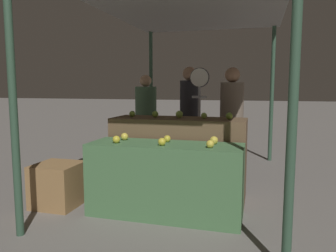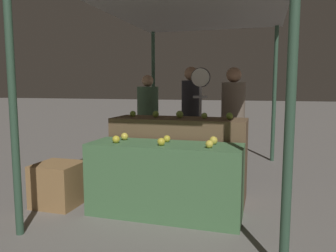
# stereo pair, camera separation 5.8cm
# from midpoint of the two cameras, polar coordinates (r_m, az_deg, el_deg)

# --- Properties ---
(ground_plane) EXTENTS (60.00, 60.00, 0.00)m
(ground_plane) POSITION_cam_midpoint_polar(r_m,az_deg,el_deg) (3.64, -0.96, -15.16)
(ground_plane) COLOR slate
(market_canopy) EXTENTS (2.52, 4.05, 2.48)m
(market_canopy) POSITION_cam_midpoint_polar(r_m,az_deg,el_deg) (4.49, 3.00, 19.21)
(market_canopy) COLOR #33513D
(market_canopy) RESTS_ON ground_plane
(display_counter_front) EXTENTS (1.62, 0.55, 0.77)m
(display_counter_front) POSITION_cam_midpoint_polar(r_m,az_deg,el_deg) (3.51, -0.98, -9.31)
(display_counter_front) COLOR #4C7A4C
(display_counter_front) RESTS_ON ground_plane
(display_counter_back) EXTENTS (1.62, 0.55, 0.99)m
(display_counter_back) POSITION_cam_midpoint_polar(r_m,az_deg,el_deg) (4.04, 1.44, -5.57)
(display_counter_back) COLOR brown
(display_counter_back) RESTS_ON ground_plane
(apple_front_0) EXTENTS (0.08, 0.08, 0.08)m
(apple_front_0) POSITION_cam_midpoint_polar(r_m,az_deg,el_deg) (3.49, -9.46, -2.32)
(apple_front_0) COLOR gold
(apple_front_0) RESTS_ON display_counter_front
(apple_front_1) EXTENTS (0.08, 0.08, 0.08)m
(apple_front_1) POSITION_cam_midpoint_polar(r_m,az_deg,el_deg) (3.30, -1.62, -2.76)
(apple_front_1) COLOR gold
(apple_front_1) RESTS_ON display_counter_front
(apple_front_2) EXTENTS (0.08, 0.08, 0.08)m
(apple_front_2) POSITION_cam_midpoint_polar(r_m,az_deg,el_deg) (3.20, 6.84, -3.13)
(apple_front_2) COLOR yellow
(apple_front_2) RESTS_ON display_counter_front
(apple_front_3) EXTENTS (0.08, 0.08, 0.08)m
(apple_front_3) POSITION_cam_midpoint_polar(r_m,az_deg,el_deg) (3.67, -8.03, -1.83)
(apple_front_3) COLOR yellow
(apple_front_3) RESTS_ON display_counter_front
(apple_front_4) EXTENTS (0.07, 0.07, 0.07)m
(apple_front_4) POSITION_cam_midpoint_polar(r_m,az_deg,el_deg) (3.51, -0.62, -2.22)
(apple_front_4) COLOR gold
(apple_front_4) RESTS_ON display_counter_front
(apple_front_5) EXTENTS (0.08, 0.08, 0.08)m
(apple_front_5) POSITION_cam_midpoint_polar(r_m,az_deg,el_deg) (3.41, 7.52, -2.49)
(apple_front_5) COLOR yellow
(apple_front_5) RESTS_ON display_counter_front
(apple_back_0) EXTENTS (0.08, 0.08, 0.08)m
(apple_back_0) POSITION_cam_midpoint_polar(r_m,az_deg,el_deg) (4.16, -6.64, 2.12)
(apple_back_0) COLOR #84AD3D
(apple_back_0) RESTS_ON display_counter_back
(apple_back_1) EXTENTS (0.08, 0.08, 0.08)m
(apple_back_1) POSITION_cam_midpoint_polar(r_m,az_deg,el_deg) (4.06, -2.65, 2.08)
(apple_back_1) COLOR #84AD3D
(apple_back_1) RESTS_ON display_counter_back
(apple_back_2) EXTENTS (0.09, 0.09, 0.09)m
(apple_back_2) POSITION_cam_midpoint_polar(r_m,az_deg,el_deg) (3.96, 1.57, 2.04)
(apple_back_2) COLOR #8EB247
(apple_back_2) RESTS_ON display_counter_back
(apple_back_3) EXTENTS (0.07, 0.07, 0.07)m
(apple_back_3) POSITION_cam_midpoint_polar(r_m,az_deg,el_deg) (3.90, 5.87, 1.80)
(apple_back_3) COLOR #8EB247
(apple_back_3) RESTS_ON display_counter_back
(apple_back_4) EXTENTS (0.08, 0.08, 0.08)m
(apple_back_4) POSITION_cam_midpoint_polar(r_m,az_deg,el_deg) (3.85, 10.20, 1.73)
(apple_back_4) COLOR #7AA338
(apple_back_4) RESTS_ON display_counter_back
(produce_scale) EXTENTS (0.27, 0.20, 1.62)m
(produce_scale) POSITION_cam_midpoint_polar(r_m,az_deg,el_deg) (4.52, 5.10, 4.41)
(produce_scale) COLOR #99999E
(produce_scale) RESTS_ON ground_plane
(person_vendor_at_scale) EXTENTS (0.44, 0.44, 1.64)m
(person_vendor_at_scale) POSITION_cam_midpoint_polar(r_m,az_deg,el_deg) (4.83, 10.67, 1.82)
(person_vendor_at_scale) COLOR #2D2D38
(person_vendor_at_scale) RESTS_ON ground_plane
(person_customer_left) EXTENTS (0.47, 0.47, 1.57)m
(person_customer_left) POSITION_cam_midpoint_polar(r_m,az_deg,el_deg) (5.89, -4.15, 2.29)
(person_customer_left) COLOR #2D2D38
(person_customer_left) RESTS_ON ground_plane
(person_customer_right) EXTENTS (0.36, 0.36, 1.68)m
(person_customer_right) POSITION_cam_midpoint_polar(r_m,az_deg,el_deg) (5.34, 3.42, 2.82)
(person_customer_right) COLOR #2D2D38
(person_customer_right) RESTS_ON ground_plane
(wooden_crate_side) EXTENTS (0.49, 0.49, 0.49)m
(wooden_crate_side) POSITION_cam_midpoint_polar(r_m,az_deg,el_deg) (4.03, -19.01, -9.64)
(wooden_crate_side) COLOR #9E7547
(wooden_crate_side) RESTS_ON ground_plane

